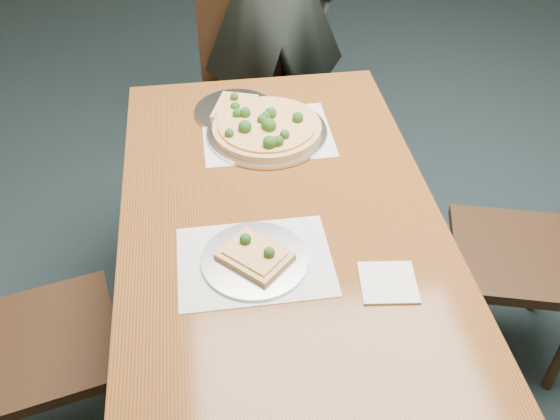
{
  "coord_description": "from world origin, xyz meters",
  "views": [
    {
      "loc": [
        -0.61,
        -1.52,
        1.92
      ],
      "look_at": [
        -0.43,
        -0.21,
        0.75
      ],
      "focal_mm": 40.0,
      "sensor_mm": 36.0,
      "label": 1
    }
  ],
  "objects": [
    {
      "name": "ground",
      "position": [
        0.0,
        0.0,
        0.0
      ],
      "size": [
        8.0,
        8.0,
        0.0
      ],
      "primitive_type": "plane",
      "color": "black",
      "rests_on": "ground"
    },
    {
      "name": "dining_table",
      "position": [
        -0.43,
        -0.21,
        0.66
      ],
      "size": [
        0.9,
        1.5,
        0.75
      ],
      "color": "#5E3112",
      "rests_on": "ground"
    },
    {
      "name": "chair_far",
      "position": [
        -0.43,
        0.91,
        0.52
      ],
      "size": [
        0.5,
        0.5,
        0.91
      ],
      "rotation": [
        0.0,
        0.0,
        -0.21
      ],
      "color": "black",
      "rests_on": "ground"
    },
    {
      "name": "chair_left",
      "position": [
        -1.21,
        -0.37,
        0.52
      ],
      "size": [
        0.5,
        0.5,
        0.91
      ],
      "rotation": [
        0.0,
        0.0,
        1.8
      ],
      "color": "black",
      "rests_on": "ground"
    },
    {
      "name": "chair_right",
      "position": [
        0.44,
        -0.23,
        0.52
      ],
      "size": [
        0.52,
        0.52,
        0.91
      ],
      "rotation": [
        0.0,
        0.0,
        -1.85
      ],
      "color": "black",
      "rests_on": "ground"
    },
    {
      "name": "placemat_main",
      "position": [
        -0.42,
        0.17,
        0.75
      ],
      "size": [
        0.42,
        0.32,
        0.0
      ],
      "primitive_type": "cube",
      "color": "white",
      "rests_on": "dining_table"
    },
    {
      "name": "placemat_near",
      "position": [
        -0.52,
        -0.4,
        0.75
      ],
      "size": [
        0.4,
        0.3,
        0.0
      ],
      "primitive_type": "cube",
      "color": "white",
      "rests_on": "dining_table"
    },
    {
      "name": "pizza_pan",
      "position": [
        -0.42,
        0.17,
        0.77
      ],
      "size": [
        0.4,
        0.4,
        0.07
      ],
      "color": "silver",
      "rests_on": "dining_table"
    },
    {
      "name": "slice_plate_near",
      "position": [
        -0.52,
        -0.4,
        0.76
      ],
      "size": [
        0.28,
        0.28,
        0.06
      ],
      "color": "silver",
      "rests_on": "dining_table"
    },
    {
      "name": "slice_plate_far",
      "position": [
        -0.51,
        0.32,
        0.76
      ],
      "size": [
        0.28,
        0.28,
        0.06
      ],
      "color": "silver",
      "rests_on": "dining_table"
    },
    {
      "name": "napkin",
      "position": [
        -0.2,
        -0.52,
        0.75
      ],
      "size": [
        0.16,
        0.16,
        0.01
      ],
      "primitive_type": "cube",
      "rotation": [
        0.0,
        0.0,
        -0.12
      ],
      "color": "white",
      "rests_on": "dining_table"
    }
  ]
}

